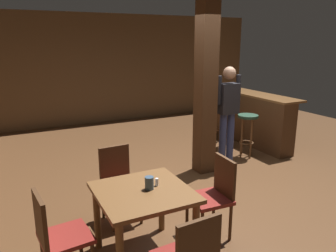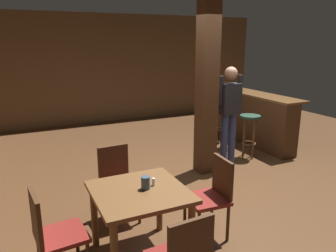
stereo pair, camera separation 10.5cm
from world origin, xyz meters
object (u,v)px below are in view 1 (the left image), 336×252
dining_table (144,203)px  bar_stool_mid (226,120)px  salt_shaker (157,182)px  chair_west (56,234)px  bar_counter (251,118)px  standing_person (228,110)px  bar_stool_far (217,116)px  chair_north (118,180)px  chair_east (215,193)px  bar_stool_near (247,125)px  napkin_cup (149,183)px

dining_table → bar_stool_mid: 3.79m
salt_shaker → chair_west: bearing=-176.9°
dining_table → bar_counter: (3.50, 2.53, -0.06)m
chair_west → standing_person: standing_person is taller
salt_shaker → bar_stool_far: salt_shaker is taller
chair_north → bar_stool_far: (2.96, 2.17, 0.03)m
bar_stool_mid → bar_stool_far: bearing=74.4°
chair_west → salt_shaker: size_ratio=11.50×
chair_north → bar_stool_mid: chair_north is taller
bar_counter → chair_west: bearing=-149.5°
chair_east → bar_stool_near: bearing=42.9°
chair_east → bar_stool_far: 3.66m
chair_west → salt_shaker: 1.02m
bar_stool_mid → salt_shaker: bearing=-137.2°
chair_west → standing_person: size_ratio=0.52×
bar_stool_near → bar_stool_mid: size_ratio=1.05×
chair_west → napkin_cup: size_ratio=7.04×
bar_stool_far → chair_north: bearing=-143.7°
napkin_cup → salt_shaker: bearing=20.5°
dining_table → bar_stool_far: size_ratio=1.21×
salt_shaker → standing_person: 2.60m
napkin_cup → chair_east: bearing=1.6°
dining_table → chair_east: 0.86m
bar_stool_mid → bar_counter: bearing=1.2°
chair_east → bar_counter: (2.64, 2.51, 0.03)m
chair_north → bar_stool_mid: size_ratio=1.17×
bar_stool_near → chair_north: bearing=-159.7°
napkin_cup → bar_stool_near: (2.80, 1.89, -0.19)m
salt_shaker → bar_counter: bearing=36.8°
bar_counter → bar_stool_far: size_ratio=2.92×
napkin_cup → bar_stool_mid: napkin_cup is taller
chair_north → salt_shaker: size_ratio=11.50×
napkin_cup → bar_stool_far: 4.19m
chair_west → bar_counter: size_ratio=0.42×
chair_east → bar_stool_near: (2.00, 1.86, 0.10)m
bar_stool_far → bar_stool_mid: bearing=-105.6°
standing_person → bar_counter: standing_person is taller
dining_table → bar_stool_near: bar_stool_near is taller
dining_table → napkin_cup: napkin_cup is taller
dining_table → bar_stool_mid: size_ratio=1.16×
chair_east → chair_north: size_ratio=1.00×
dining_table → salt_shaker: 0.24m
chair_north → standing_person: (2.18, 0.80, 0.50)m
chair_north → dining_table: bearing=-91.3°
bar_stool_far → dining_table: bearing=-134.7°
dining_table → bar_stool_far: dining_table is taller
dining_table → chair_north: size_ratio=0.99×
chair_east → salt_shaker: bearing=178.8°
chair_north → bar_stool_near: (2.84, 1.05, 0.10)m
bar_counter → bar_stool_far: (-0.52, 0.47, 0.00)m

